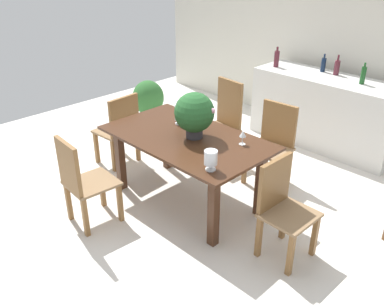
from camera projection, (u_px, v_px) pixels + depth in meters
The scene contains 18 objects.
ground_plane at pixel (203, 191), 4.70m from camera, with size 7.04×7.04×0.00m, color silver.
back_wall at pixel (335, 40), 5.74m from camera, with size 6.40×0.10×2.60m, color beige.
dining_table at pixel (187, 147), 4.25m from camera, with size 1.71×1.00×0.76m.
chair_head_end at pixel (120, 127), 5.06m from camera, with size 0.44×0.49×0.90m.
chair_far_right at pixel (273, 140), 4.70m from camera, with size 0.49×0.44×0.93m.
chair_foot_end at pixel (282, 204), 3.58m from camera, with size 0.41×0.45×0.90m.
chair_far_left at pixel (224, 118), 5.16m from camera, with size 0.48×0.46×1.03m.
chair_near_left at pixel (81, 179), 3.93m from camera, with size 0.46×0.48×0.93m.
flower_centerpiece at pixel (194, 113), 4.07m from camera, with size 0.40×0.40×0.46m.
crystal_vase_left at pixel (178, 114), 4.43m from camera, with size 0.08×0.08×0.20m.
crystal_vase_center_near at pixel (211, 158), 3.53m from camera, with size 0.12×0.12×0.18m.
wine_glass at pixel (243, 134), 3.99m from camera, with size 0.07×0.07×0.14m.
kitchen_counter at pixel (325, 111), 5.60m from camera, with size 1.97×0.67×0.94m, color silver.
wine_bottle_green at pixel (323, 64), 5.59m from camera, with size 0.06×0.06×0.24m.
wine_bottle_tall at pixel (337, 67), 5.45m from camera, with size 0.07×0.07×0.26m.
wine_bottle_clear at pixel (277, 59), 5.79m from camera, with size 0.07×0.07×0.28m.
wine_bottle_dark at pixel (363, 75), 5.09m from camera, with size 0.06×0.06×0.27m.
potted_plant_floor at pixel (148, 99), 6.44m from camera, with size 0.48×0.48×0.63m.
Camera 1 is at (2.75, -2.90, 2.51)m, focal length 39.00 mm.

